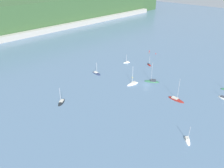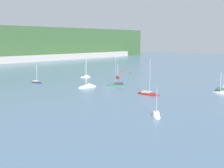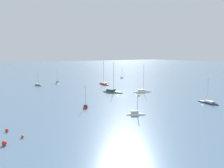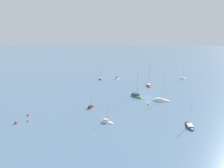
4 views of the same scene
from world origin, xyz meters
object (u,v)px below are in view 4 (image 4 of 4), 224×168
Objects in this scene: sailboat_0 at (189,126)px; mooring_buoy_3 at (28,121)px; sailboat_2 at (101,79)px; sailboat_9 at (149,86)px; sailboat_1 at (136,96)px; sailboat_5 at (107,122)px; sailboat_3 at (117,79)px; sailboat_8 at (91,108)px; mooring_buoy_1 at (28,115)px; sailboat_6 at (183,79)px; sailboat_4 at (161,101)px; mooring_buoy_2 at (16,123)px; mooring_buoy_0 at (148,104)px.

sailboat_0 is 51.48m from mooring_buoy_3.
sailboat_2 is 0.55× the size of sailboat_9.
sailboat_1 is 30.36m from sailboat_5.
sailboat_5 is (2.20, 63.36, 0.06)m from sailboat_3.
sailboat_8 is 22.41m from mooring_buoy_1.
sailboat_8 reaches higher than mooring_buoy_1.
sailboat_1 is 1.58× the size of sailboat_3.
sailboat_6 is 11.61× the size of mooring_buoy_1.
mooring_buoy_1 reaches higher than mooring_buoy_3.
sailboat_3 is 63.40m from sailboat_5.
sailboat_4 is 55.70m from mooring_buoy_2.
mooring_buoy_3 is (-1.89, 4.70, -0.05)m from mooring_buoy_1.
sailboat_8 is at bearing -177.60° from sailboat_3.
mooring_buoy_0 is at bearing 31.57° from sailboat_0.
sailboat_2 is at bearing 31.21° from sailboat_0.
mooring_buoy_1 is at bearing 133.42° from sailboat_9.
sailboat_1 reaches higher than mooring_buoy_3.
sailboat_0 reaches higher than mooring_buoy_1.
sailboat_1 is at bearing -23.97° from sailboat_8.
mooring_buoy_3 is at bearing -83.52° from sailboat_1.
sailboat_5 is 10.15× the size of mooring_buoy_1.
sailboat_2 is 48.00m from sailboat_8.
sailboat_8 is at bearing -144.53° from mooring_buoy_3.
sailboat_4 is at bearing -156.46° from sailboat_6.
sailboat_1 is at bearing 14.48° from sailboat_2.
sailboat_3 is at bearing -116.91° from mooring_buoy_1.
sailboat_3 reaches higher than mooring_buoy_2.
sailboat_4 is 1.63× the size of sailboat_8.
sailboat_1 is 1.66× the size of sailboat_6.
sailboat_2 is at bearing -106.51° from mooring_buoy_3.
mooring_buoy_2 reaches higher than mooring_buoy_0.
mooring_buoy_2 is at bearing -34.09° from sailboat_2.
sailboat_1 reaches higher than mooring_buoy_2.
sailboat_9 reaches higher than mooring_buoy_3.
mooring_buoy_2 is (21.28, 63.21, 0.33)m from sailboat_2.
sailboat_9 is (-16.96, 15.98, 0.02)m from sailboat_3.
mooring_buoy_0 is at bearing 173.58° from sailboat_9.
sailboat_3 is at bearing 47.64° from sailboat_9.
mooring_buoy_3 is (-3.09, -1.84, -0.13)m from mooring_buoy_2.
sailboat_6 is (-41.68, -64.72, -0.01)m from sailboat_5.
sailboat_9 reaches higher than sailboat_5.
sailboat_1 reaches higher than sailboat_5.
sailboat_6 is (-20.54, -42.35, 0.03)m from sailboat_4.
sailboat_2 is 48.26m from sailboat_4.
sailboat_9 reaches higher than sailboat_2.
sailboat_4 is 14.60× the size of mooring_buoy_2.
sailboat_3 reaches higher than sailboat_8.
sailboat_9 is 65.52m from mooring_buoy_3.
mooring_buoy_1 is (39.09, 23.70, 0.18)m from sailboat_1.
sailboat_1 is at bearing -148.77° from mooring_buoy_1.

